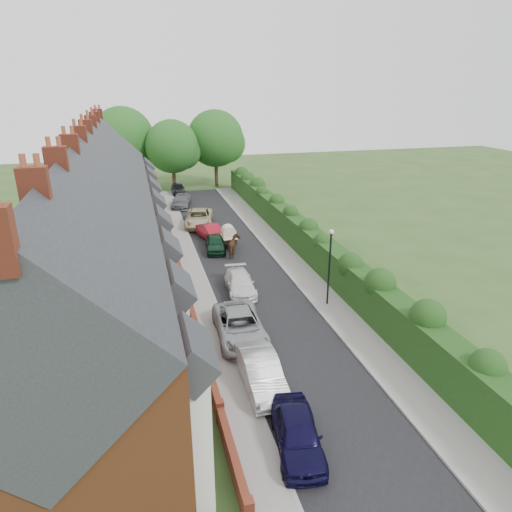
% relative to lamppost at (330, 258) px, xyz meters
% --- Properties ---
extents(ground, '(140.00, 140.00, 0.00)m').
position_rel_lamppost_xyz_m(ground, '(-3.40, -4.00, -3.30)').
color(ground, '#2D4C1E').
rests_on(ground, ground).
extents(road, '(6.00, 58.00, 0.02)m').
position_rel_lamppost_xyz_m(road, '(-3.90, 7.00, -3.29)').
color(road, black).
rests_on(road, ground).
extents(pavement_hedge_side, '(2.20, 58.00, 0.12)m').
position_rel_lamppost_xyz_m(pavement_hedge_side, '(0.20, 7.00, -3.24)').
color(pavement_hedge_side, gray).
rests_on(pavement_hedge_side, ground).
extents(pavement_house_side, '(1.70, 58.00, 0.12)m').
position_rel_lamppost_xyz_m(pavement_house_side, '(-7.75, 7.00, -3.24)').
color(pavement_house_side, gray).
rests_on(pavement_house_side, ground).
extents(kerb_hedge_side, '(0.18, 58.00, 0.13)m').
position_rel_lamppost_xyz_m(kerb_hedge_side, '(-0.85, 7.00, -3.23)').
color(kerb_hedge_side, gray).
rests_on(kerb_hedge_side, ground).
extents(kerb_house_side, '(0.18, 58.00, 0.13)m').
position_rel_lamppost_xyz_m(kerb_house_side, '(-6.95, 7.00, -3.23)').
color(kerb_house_side, gray).
rests_on(kerb_house_side, ground).
extents(hedge, '(2.10, 58.00, 2.85)m').
position_rel_lamppost_xyz_m(hedge, '(2.00, 7.00, -1.70)').
color(hedge, '#153511').
rests_on(hedge, ground).
extents(terrace_row, '(9.05, 40.50, 11.50)m').
position_rel_lamppost_xyz_m(terrace_row, '(-14.27, 5.98, 1.18)').
color(terrace_row, brown).
rests_on(terrace_row, ground).
extents(garden_wall_row, '(0.35, 40.35, 1.10)m').
position_rel_lamppost_xyz_m(garden_wall_row, '(-8.75, 6.00, -2.84)').
color(garden_wall_row, maroon).
rests_on(garden_wall_row, ground).
extents(lamppost, '(0.32, 0.32, 5.16)m').
position_rel_lamppost_xyz_m(lamppost, '(0.00, 0.00, 0.00)').
color(lamppost, black).
rests_on(lamppost, ground).
extents(tree_far_left, '(7.14, 6.80, 9.29)m').
position_rel_lamppost_xyz_m(tree_far_left, '(-6.05, 36.08, 2.41)').
color(tree_far_left, '#332316').
rests_on(tree_far_left, ground).
extents(tree_far_right, '(7.98, 7.60, 10.31)m').
position_rel_lamppost_xyz_m(tree_far_right, '(-0.01, 38.08, 3.02)').
color(tree_far_right, '#332316').
rests_on(tree_far_right, ground).
extents(tree_far_back, '(8.40, 8.00, 10.82)m').
position_rel_lamppost_xyz_m(tree_far_back, '(-11.99, 39.08, 3.32)').
color(tree_far_back, '#332316').
rests_on(tree_far_back, ground).
extents(car_navy, '(2.41, 4.56, 1.48)m').
position_rel_lamppost_xyz_m(car_navy, '(-6.08, -11.23, -2.56)').
color(car_navy, black).
rests_on(car_navy, ground).
extents(car_silver_a, '(1.70, 4.75, 1.56)m').
position_rel_lamppost_xyz_m(car_silver_a, '(-6.40, -7.04, -2.52)').
color(car_silver_a, '#B9B9BE').
rests_on(car_silver_a, ground).
extents(car_silver_b, '(2.83, 5.73, 1.56)m').
position_rel_lamppost_xyz_m(car_silver_b, '(-6.40, -2.60, -2.52)').
color(car_silver_b, '#9C9FA3').
rests_on(car_silver_b, ground).
extents(car_white, '(2.14, 4.61, 1.30)m').
position_rel_lamppost_xyz_m(car_white, '(-5.01, 3.42, -2.65)').
color(car_white, white).
rests_on(car_white, ground).
extents(car_green, '(2.08, 4.14, 1.35)m').
position_rel_lamppost_xyz_m(car_green, '(-5.19, 12.04, -2.62)').
color(car_green, black).
rests_on(car_green, ground).
extents(car_red, '(2.52, 4.47, 1.39)m').
position_rel_lamppost_xyz_m(car_red, '(-5.00, 14.97, -2.60)').
color(car_red, maroon).
rests_on(car_red, ground).
extents(car_beige, '(3.72, 6.14, 1.59)m').
position_rel_lamppost_xyz_m(car_beige, '(-5.49, 19.80, -2.50)').
color(car_beige, '#C1B38B').
rests_on(car_beige, ground).
extents(car_grey, '(3.12, 5.30, 1.44)m').
position_rel_lamppost_xyz_m(car_grey, '(-6.40, 27.79, -2.58)').
color(car_grey, '#57595F').
rests_on(car_grey, ground).
extents(car_black, '(1.81, 4.26, 1.44)m').
position_rel_lamppost_xyz_m(car_black, '(-6.07, 34.60, -2.58)').
color(car_black, black).
rests_on(car_black, ground).
extents(horse, '(1.49, 2.26, 1.76)m').
position_rel_lamppost_xyz_m(horse, '(-3.91, 10.32, -2.42)').
color(horse, '#4B2D1B').
rests_on(horse, ground).
extents(horse_cart, '(1.27, 2.80, 2.02)m').
position_rel_lamppost_xyz_m(horse_cart, '(-3.91, 12.56, -2.14)').
color(horse_cart, black).
rests_on(horse_cart, ground).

